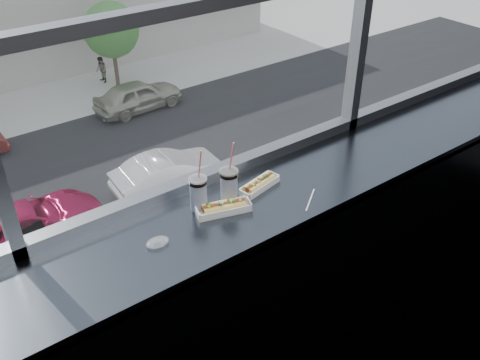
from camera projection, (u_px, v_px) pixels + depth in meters
wall_back_lower at (216, 258)px, 3.08m from camera, size 6.00×0.00×6.00m
counter at (245, 209)px, 2.61m from camera, size 6.00×0.55×0.06m
counter_fascia at (274, 315)px, 2.73m from camera, size 6.00×0.04×1.04m
hotdog_tray_left at (224, 207)px, 2.53m from camera, size 0.28×0.16×0.06m
hotdog_tray_right at (259, 184)px, 2.70m from camera, size 0.25×0.13×0.06m
soda_cup_left at (198, 192)px, 2.51m from camera, size 0.09×0.09×0.33m
soda_cup_right at (229, 184)px, 2.56m from camera, size 0.09×0.09×0.33m
loose_straw at (310, 200)px, 2.62m from camera, size 0.16×0.12×0.01m
wrapper at (157, 242)px, 2.34m from camera, size 0.10×0.07×0.03m
car_near_d at (168, 167)px, 23.51m from camera, size 3.16×6.79×2.21m
car_near_c at (28, 218)px, 20.49m from camera, size 2.82×6.45×2.13m
car_far_c at (138, 91)px, 30.18m from camera, size 3.18×7.04×2.31m
pedestrian_d at (101, 67)px, 33.61m from camera, size 0.66×0.88×1.99m
tree_right at (111, 30)px, 31.85m from camera, size 3.37×3.37×5.26m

